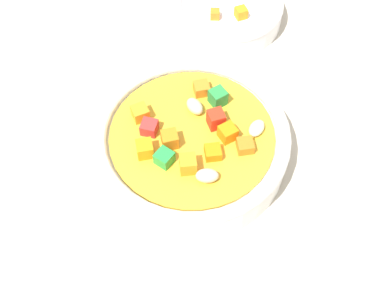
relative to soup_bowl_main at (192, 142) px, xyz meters
The scene contains 4 objects.
ground_plane 3.60cm from the soup_bowl_main, 132.76° to the right, with size 140.00×140.00×2.00cm, color #BAB2A0.
soup_bowl_main is the anchor object (origin of this frame).
spoon 15.44cm from the soup_bowl_main, 116.34° to the right, with size 19.49×14.01×0.84cm.
side_bowl_small 22.53cm from the soup_bowl_main, behind, with size 14.81×14.81×4.10cm.
Camera 1 is at (29.05, 2.77, 46.51)cm, focal length 45.44 mm.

